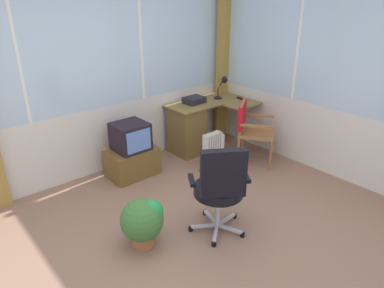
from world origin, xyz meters
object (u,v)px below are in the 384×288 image
tv_remote (241,98)px  paper_tray (194,100)px  desk (190,127)px  wooden_armchair (249,124)px  space_heater (214,152)px  potted_plant (143,220)px  desk_lamp (224,84)px  tv_on_stand (132,153)px  office_chair (220,185)px

tv_remote → paper_tray: bearing=165.0°
desk → tv_remote: (0.81, -0.26, 0.35)m
wooden_armchair → paper_tray: bearing=108.6°
paper_tray → tv_remote: bearing=-25.2°
space_heater → potted_plant: 1.74m
space_heater → potted_plant: (-1.59, -0.70, 0.01)m
wooden_armchair → space_heater: 0.64m
desk → desk_lamp: (0.64, -0.05, 0.56)m
tv_on_stand → office_chair: bearing=-90.1°
tv_remote → desk: bearing=172.3°
desk_lamp → paper_tray: size_ratio=1.17×
tv_on_stand → potted_plant: size_ratio=1.47×
desk → potted_plant: (-1.74, -1.38, -0.11)m
tv_remote → tv_on_stand: size_ratio=0.20×
wooden_armchair → desk: bearing=117.9°
tv_on_stand → space_heater: size_ratio=1.34×
tv_remote → office_chair: 2.38m
desk_lamp → potted_plant: bearing=-151.0°
space_heater → potted_plant: size_ratio=1.10×
desk → desk_lamp: bearing=-4.9°
desk_lamp → office_chair: size_ratio=0.36×
desk_lamp → space_heater: 1.22m
paper_tray → tv_on_stand: size_ratio=0.41×
office_chair → potted_plant: (-0.68, 0.34, -0.28)m
desk_lamp → office_chair: (-1.71, -1.67, -0.40)m
desk → desk_lamp: size_ratio=3.51×
paper_tray → wooden_armchair: bearing=-71.4°
office_chair → paper_tray: bearing=56.0°
desk → office_chair: 2.03m
desk → paper_tray: bearing=23.0°
desk → wooden_armchair: bearing=-62.1°
tv_remote → paper_tray: 0.75m
wooden_armchair → space_heater: (-0.57, 0.11, -0.29)m
desk → potted_plant: desk is taller
tv_remote → paper_tray: (-0.68, 0.32, 0.03)m
space_heater → wooden_armchair: bearing=-11.1°
wooden_armchair → office_chair: (-1.48, -0.94, 0.00)m
desk → tv_remote: size_ratio=8.23×
desk → office_chair: size_ratio=1.25×
office_chair → potted_plant: bearing=153.0°
desk → paper_tray: paper_tray is taller
desk_lamp → tv_remote: bearing=-51.2°
wooden_armchair → tv_on_stand: size_ratio=1.19×
tv_on_stand → space_heater: 1.10m
potted_plant → desk_lamp: bearing=29.0°
desk → potted_plant: 2.22m
tv_remote → potted_plant: bearing=-146.2°
tv_on_stand → wooden_armchair: bearing=-25.7°
potted_plant → space_heater: bearing=23.8°
tv_on_stand → desk: bearing=4.0°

